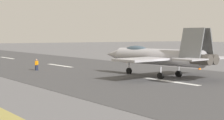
# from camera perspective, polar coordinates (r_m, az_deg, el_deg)

# --- Properties ---
(ground_plane) EXTENTS (400.00, 400.00, 0.00)m
(ground_plane) POSITION_cam_1_polar(r_m,az_deg,el_deg) (39.02, 9.23, -3.33)
(ground_plane) COLOR #5F5F62
(runway_strip) EXTENTS (240.00, 26.00, 0.02)m
(runway_strip) POSITION_cam_1_polar(r_m,az_deg,el_deg) (39.01, 9.25, -3.32)
(runway_strip) COLOR #403F41
(runway_strip) RESTS_ON ground
(fighter_jet) EXTENTS (16.85, 13.57, 5.60)m
(fighter_jet) POSITION_cam_1_polar(r_m,az_deg,el_deg) (43.28, 7.06, 0.58)
(fighter_jet) COLOR #A4A2A8
(fighter_jet) RESTS_ON ground
(crew_person) EXTENTS (0.47, 0.60, 1.58)m
(crew_person) POSITION_cam_1_polar(r_m,az_deg,el_deg) (52.01, -11.49, -0.72)
(crew_person) COLOR #1E2338
(crew_person) RESTS_ON ground
(marker_cone_mid) EXTENTS (0.44, 0.44, 0.55)m
(marker_cone_mid) POSITION_cam_1_polar(r_m,az_deg,el_deg) (53.78, 13.29, -1.15)
(marker_cone_mid) COLOR orange
(marker_cone_mid) RESTS_ON ground
(marker_cone_far) EXTENTS (0.44, 0.44, 0.55)m
(marker_cone_far) POSITION_cam_1_polar(r_m,az_deg,el_deg) (66.22, 2.30, -0.15)
(marker_cone_far) COLOR orange
(marker_cone_far) RESTS_ON ground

